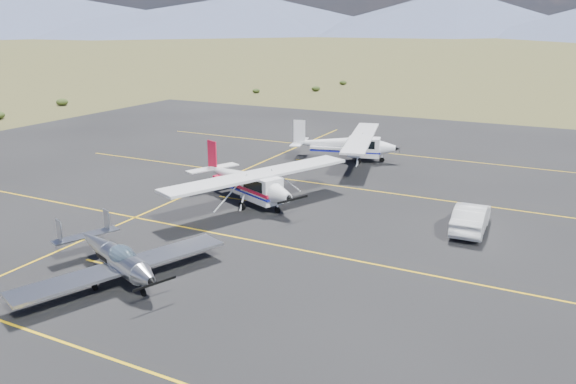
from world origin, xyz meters
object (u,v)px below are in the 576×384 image
Objects in this scene: aircraft_cessna at (247,180)px; sedan at (471,217)px; aircraft_plain at (346,144)px; aircraft_low_wing at (116,257)px.

sedan is (12.97, 1.00, -0.66)m from aircraft_cessna.
sedan is (11.51, -11.63, -0.62)m from aircraft_plain.
aircraft_low_wing is at bearing -64.08° from aircraft_cessna.
aircraft_plain is 2.72× the size of sedan.
aircraft_low_wing is 2.02× the size of sedan.
aircraft_low_wing is 17.77m from sedan.
sedan is (12.48, 12.64, -0.21)m from aircraft_low_wing.
aircraft_low_wing is 0.75× the size of aircraft_cessna.
aircraft_cessna is 13.02m from sedan.
aircraft_low_wing is 11.66m from aircraft_cessna.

